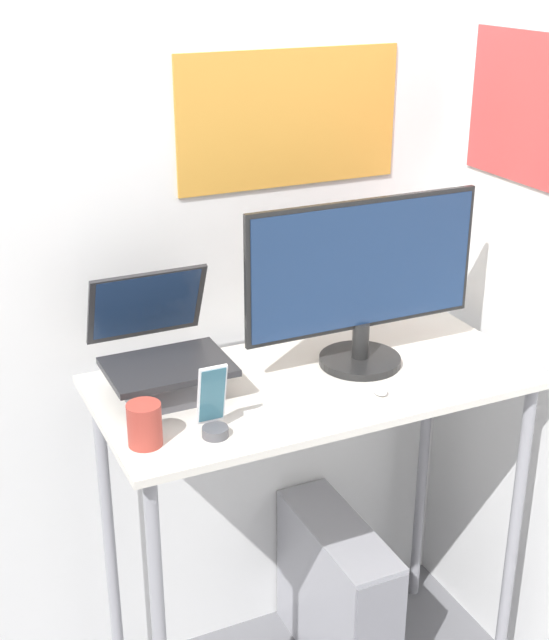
# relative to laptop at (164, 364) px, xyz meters

# --- Properties ---
(wall_back) EXTENTS (6.00, 0.06, 2.60)m
(wall_back) POSITION_rel_laptop_xyz_m (0.37, 0.28, 0.19)
(wall_back) COLOR silver
(wall_back) RESTS_ON ground_plane
(desk) EXTENTS (1.12, 0.54, 1.03)m
(desk) POSITION_rel_laptop_xyz_m (0.37, -0.08, -0.22)
(desk) COLOR beige
(desk) RESTS_ON ground_plane
(laptop) EXTENTS (0.30, 0.31, 0.29)m
(laptop) POSITION_rel_laptop_xyz_m (0.00, 0.00, 0.00)
(laptop) COLOR #4C4C51
(laptop) RESTS_ON desk
(monitor) EXTENTS (0.65, 0.21, 0.45)m
(monitor) POSITION_rel_laptop_xyz_m (0.52, -0.05, 0.15)
(monitor) COLOR black
(monitor) RESTS_ON desk
(keyboard) EXTENTS (0.30, 0.09, 0.02)m
(keyboard) POSITION_rel_laptop_xyz_m (0.28, -0.24, -0.07)
(keyboard) COLOR white
(keyboard) RESTS_ON desk
(mouse) EXTENTS (0.03, 0.05, 0.02)m
(mouse) POSITION_rel_laptop_xyz_m (0.47, -0.23, -0.07)
(mouse) COLOR white
(mouse) RESTS_ON desk
(cell_phone) EXTENTS (0.07, 0.07, 0.17)m
(cell_phone) POSITION_rel_laptop_xyz_m (0.03, -0.24, -0.02)
(cell_phone) COLOR #4C4C51
(cell_phone) RESTS_ON desk
(computer_tower) EXTENTS (0.17, 0.50, 0.48)m
(computer_tower) POSITION_rel_laptop_xyz_m (0.50, -0.00, -0.87)
(computer_tower) COLOR gray
(computer_tower) RESTS_ON ground_plane
(mug) EXTENTS (0.08, 0.08, 0.10)m
(mug) POSITION_rel_laptop_xyz_m (-0.12, -0.22, -0.03)
(mug) COLOR #9E382D
(mug) RESTS_ON desk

